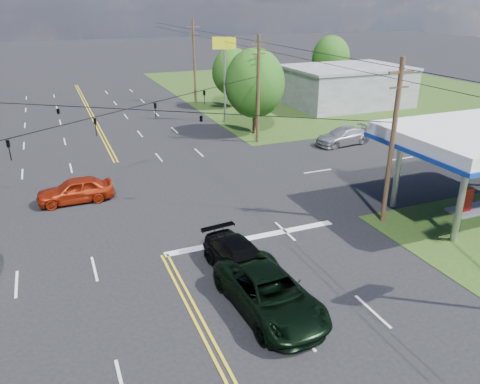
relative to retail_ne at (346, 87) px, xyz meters
name	(u,v)px	position (x,y,z in m)	size (l,w,h in m)	color
ground	(135,199)	(-30.00, -20.00, -2.20)	(280.00, 280.00, 0.00)	black
grass_ne	(327,87)	(5.00, 12.00, -2.20)	(46.00, 48.00, 0.03)	#244315
stop_bar	(253,238)	(-25.00, -28.00, -2.20)	(10.00, 0.50, 0.02)	silver
retail_ne	(346,87)	(0.00, 0.00, 0.00)	(14.00, 10.00, 4.40)	slate
pole_se	(392,141)	(-17.00, -29.00, 2.72)	(1.60, 0.28, 9.50)	#402C1B
pole_ne	(258,89)	(-17.00, -11.00, 2.72)	(1.60, 0.28, 9.50)	#402C1B
pole_right_far	(194,61)	(-17.00, 8.00, 2.97)	(1.60, 0.28, 10.00)	#402C1B
span_wire_signals	(127,109)	(-30.00, -20.00, 3.80)	(26.00, 18.00, 1.13)	black
power_lines	(129,70)	(-30.00, -22.00, 6.40)	(26.04, 100.00, 0.64)	black
tree_right_a	(255,83)	(-16.00, -8.00, 2.67)	(5.70, 5.70, 8.18)	#402C1B
tree_right_b	(233,72)	(-13.50, 4.00, 2.02)	(4.94, 4.94, 7.09)	#402C1B
tree_far_r	(331,58)	(4.00, 10.00, 2.34)	(5.32, 5.32, 7.63)	#402C1B
pickup_dkgreen	(270,293)	(-27.00, -34.26, -1.34)	(2.87, 6.22, 1.73)	black
suv_black	(241,260)	(-27.00, -31.13, -1.43)	(2.16, 5.31, 1.54)	black
sedan_red	(75,190)	(-33.61, -19.00, -1.39)	(1.92, 4.78, 1.63)	#95200A
sedan_far	(343,136)	(-10.10, -14.59, -1.42)	(2.18, 5.37, 1.56)	#A5A5AA
polesign_ne	(224,56)	(-17.00, -2.56, 4.70)	(2.30, 1.20, 8.73)	#A5A5AA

